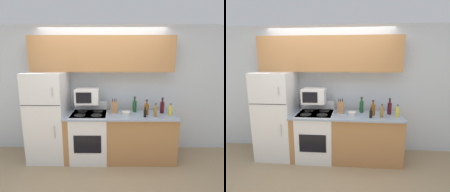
% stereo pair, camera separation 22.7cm
% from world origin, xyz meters
% --- Properties ---
extents(ground_plane, '(12.00, 12.00, 0.00)m').
position_xyz_m(ground_plane, '(0.00, 0.00, 0.00)').
color(ground_plane, tan).
extents(wall_back, '(8.00, 0.05, 2.55)m').
position_xyz_m(wall_back, '(0.00, 0.75, 1.27)').
color(wall_back, silver).
rests_on(wall_back, ground_plane).
extents(lower_cabinets, '(2.02, 0.64, 0.89)m').
position_xyz_m(lower_cabinets, '(0.34, 0.30, 0.44)').
color(lower_cabinets, '#B27A47').
rests_on(lower_cabinets, ground_plane).
extents(refrigerator, '(0.68, 0.74, 1.66)m').
position_xyz_m(refrigerator, '(-1.01, 0.36, 0.83)').
color(refrigerator, white).
rests_on(refrigerator, ground_plane).
extents(upper_cabinets, '(2.70, 0.30, 0.66)m').
position_xyz_m(upper_cabinets, '(0.00, 0.57, 1.98)').
color(upper_cabinets, '#B27A47').
rests_on(upper_cabinets, refrigerator).
extents(stove, '(0.66, 0.62, 1.07)m').
position_xyz_m(stove, '(-0.23, 0.29, 0.47)').
color(stove, white).
rests_on(stove, ground_plane).
extents(microwave, '(0.43, 0.36, 0.28)m').
position_xyz_m(microwave, '(-0.27, 0.40, 1.21)').
color(microwave, white).
rests_on(microwave, stove).
extents(knife_block, '(0.12, 0.09, 0.28)m').
position_xyz_m(knife_block, '(0.23, 0.38, 1.00)').
color(knife_block, '#B27A47').
rests_on(knife_block, lower_cabinets).
extents(bowl, '(0.16, 0.16, 0.07)m').
position_xyz_m(bowl, '(0.45, 0.24, 0.92)').
color(bowl, silver).
rests_on(bowl, lower_cabinets).
extents(bottle_soy_sauce, '(0.05, 0.05, 0.18)m').
position_xyz_m(bottle_soy_sauce, '(0.77, 0.13, 0.96)').
color(bottle_soy_sauce, black).
rests_on(bottle_soy_sauce, lower_cabinets).
extents(bottle_wine_red, '(0.08, 0.08, 0.30)m').
position_xyz_m(bottle_wine_red, '(1.14, 0.38, 1.00)').
color(bottle_wine_red, '#470F19').
rests_on(bottle_wine_red, lower_cabinets).
extents(bottle_whiskey, '(0.08, 0.08, 0.28)m').
position_xyz_m(bottle_whiskey, '(0.83, 0.29, 1.00)').
color(bottle_whiskey, brown).
rests_on(bottle_whiskey, lower_cabinets).
extents(bottle_wine_green, '(0.08, 0.08, 0.30)m').
position_xyz_m(bottle_wine_green, '(0.63, 0.46, 1.00)').
color(bottle_wine_green, '#194C23').
rests_on(bottle_wine_green, lower_cabinets).
extents(bottle_vinegar, '(0.06, 0.06, 0.24)m').
position_xyz_m(bottle_vinegar, '(0.96, 0.17, 0.98)').
color(bottle_vinegar, olive).
rests_on(bottle_vinegar, lower_cabinets).
extents(bottle_cooking_spray, '(0.06, 0.06, 0.22)m').
position_xyz_m(bottle_cooking_spray, '(1.25, 0.23, 0.97)').
color(bottle_cooking_spray, gold).
rests_on(bottle_cooking_spray, lower_cabinets).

